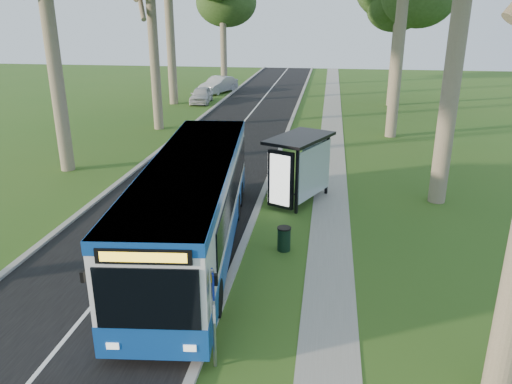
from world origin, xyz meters
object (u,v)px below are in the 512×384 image
bus (194,206)px  bus_shelter (302,159)px  litter_bin (284,239)px  car_white (201,95)px  car_silver (219,85)px  bus_stop_sign (214,308)px

bus → bus_shelter: size_ratio=3.34×
bus_shelter → litter_bin: 4.75m
car_white → car_silver: car_silver is taller
bus_shelter → bus_stop_sign: bearing=-72.1°
litter_bin → car_white: size_ratio=0.20×
bus → litter_bin: (2.96, 0.55, -1.26)m
bus → litter_bin: 3.26m
bus_stop_sign → bus_shelter: size_ratio=0.67×
bus_shelter → litter_bin: (-0.30, -4.47, -1.58)m
litter_bin → car_white: (-10.10, 28.37, 0.29)m
litter_bin → car_silver: car_silver is taller
bus_stop_sign → car_white: bus_stop_sign is taller
bus_stop_sign → litter_bin: bearing=62.7°
bus_shelter → car_silver: size_ratio=0.76×
bus_stop_sign → car_white: size_ratio=0.59×
bus → car_silver: bearing=95.3°
bus_shelter → car_white: (-10.40, 23.91, -1.29)m
bus → bus_stop_sign: (1.96, -5.61, -0.13)m
litter_bin → car_white: bearing=109.6°
bus_shelter → car_white: size_ratio=0.89×
bus_stop_sign → bus_shelter: bearing=65.0°
litter_bin → car_silver: bearing=106.0°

